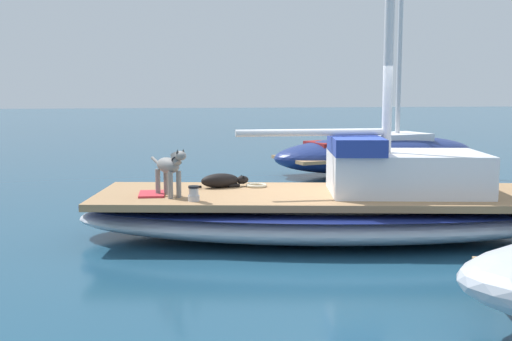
{
  "coord_description": "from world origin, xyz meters",
  "views": [
    {
      "loc": [
        9.03,
        -2.34,
        2.2
      ],
      "look_at": [
        0.0,
        -1.0,
        1.01
      ],
      "focal_mm": 44.99,
      "sensor_mm": 36.0,
      "label": 1
    }
  ],
  "objects_px": {
    "dog_grey": "(170,167)",
    "deck_towel": "(152,194)",
    "mooring_buoy": "(387,188)",
    "sailboat_main": "(323,215)",
    "coiled_rope": "(256,185)",
    "dog_black": "(222,181)",
    "moored_boat_port_side": "(378,152)",
    "deck_winch": "(194,194)"
  },
  "relations": [
    {
      "from": "dog_grey",
      "to": "deck_towel",
      "type": "bearing_deg",
      "value": -128.57
    },
    {
      "from": "deck_towel",
      "to": "mooring_buoy",
      "type": "relative_size",
      "value": 1.27
    },
    {
      "from": "sailboat_main",
      "to": "mooring_buoy",
      "type": "xyz_separation_m",
      "value": [
        -3.02,
        2.09,
        -0.12
      ]
    },
    {
      "from": "coiled_rope",
      "to": "mooring_buoy",
      "type": "bearing_deg",
      "value": 127.77
    },
    {
      "from": "dog_grey",
      "to": "dog_black",
      "type": "xyz_separation_m",
      "value": [
        -0.75,
        0.81,
        -0.32
      ]
    },
    {
      "from": "dog_grey",
      "to": "coiled_rope",
      "type": "xyz_separation_m",
      "value": [
        -0.74,
        1.35,
        -0.4
      ]
    },
    {
      "from": "dog_black",
      "to": "coiled_rope",
      "type": "height_order",
      "value": "dog_black"
    },
    {
      "from": "coiled_rope",
      "to": "moored_boat_port_side",
      "type": "height_order",
      "value": "moored_boat_port_side"
    },
    {
      "from": "sailboat_main",
      "to": "dog_grey",
      "type": "distance_m",
      "value": 2.35
    },
    {
      "from": "dog_grey",
      "to": "deck_towel",
      "type": "height_order",
      "value": "dog_grey"
    },
    {
      "from": "dog_grey",
      "to": "deck_winch",
      "type": "height_order",
      "value": "dog_grey"
    },
    {
      "from": "deck_winch",
      "to": "deck_towel",
      "type": "bearing_deg",
      "value": -135.68
    },
    {
      "from": "dog_black",
      "to": "deck_towel",
      "type": "distance_m",
      "value": 1.2
    },
    {
      "from": "dog_grey",
      "to": "sailboat_main",
      "type": "bearing_deg",
      "value": 90.6
    },
    {
      "from": "deck_towel",
      "to": "deck_winch",
      "type": "bearing_deg",
      "value": 44.32
    },
    {
      "from": "dog_grey",
      "to": "coiled_rope",
      "type": "distance_m",
      "value": 1.59
    },
    {
      "from": "moored_boat_port_side",
      "to": "mooring_buoy",
      "type": "bearing_deg",
      "value": -16.24
    },
    {
      "from": "sailboat_main",
      "to": "deck_winch",
      "type": "height_order",
      "value": "deck_winch"
    },
    {
      "from": "moored_boat_port_side",
      "to": "dog_black",
      "type": "bearing_deg",
      "value": -37.22
    },
    {
      "from": "coiled_rope",
      "to": "deck_towel",
      "type": "distance_m",
      "value": 1.69
    },
    {
      "from": "deck_towel",
      "to": "moored_boat_port_side",
      "type": "distance_m",
      "value": 8.71
    },
    {
      "from": "dog_black",
      "to": "mooring_buoy",
      "type": "xyz_separation_m",
      "value": [
        -2.3,
        3.51,
        -0.55
      ]
    },
    {
      "from": "dog_grey",
      "to": "dog_black",
      "type": "distance_m",
      "value": 1.15
    },
    {
      "from": "sailboat_main",
      "to": "deck_winch",
      "type": "distance_m",
      "value": 2.0
    },
    {
      "from": "mooring_buoy",
      "to": "dog_black",
      "type": "bearing_deg",
      "value": -56.79
    },
    {
      "from": "dog_black",
      "to": "moored_boat_port_side",
      "type": "relative_size",
      "value": 0.11
    },
    {
      "from": "dog_black",
      "to": "coiled_rope",
      "type": "distance_m",
      "value": 0.54
    },
    {
      "from": "mooring_buoy",
      "to": "deck_winch",
      "type": "bearing_deg",
      "value": -49.4
    },
    {
      "from": "sailboat_main",
      "to": "moored_boat_port_side",
      "type": "xyz_separation_m",
      "value": [
        -6.79,
        3.18,
        0.2
      ]
    },
    {
      "from": "deck_winch",
      "to": "coiled_rope",
      "type": "height_order",
      "value": "deck_winch"
    },
    {
      "from": "deck_towel",
      "to": "mooring_buoy",
      "type": "distance_m",
      "value": 5.4
    },
    {
      "from": "coiled_rope",
      "to": "deck_towel",
      "type": "relative_size",
      "value": 0.58
    },
    {
      "from": "dog_black",
      "to": "deck_winch",
      "type": "relative_size",
      "value": 4.5
    },
    {
      "from": "sailboat_main",
      "to": "mooring_buoy",
      "type": "bearing_deg",
      "value": 145.4
    },
    {
      "from": "dog_black",
      "to": "deck_towel",
      "type": "bearing_deg",
      "value": -62.86
    },
    {
      "from": "dog_grey",
      "to": "mooring_buoy",
      "type": "bearing_deg",
      "value": 125.21
    },
    {
      "from": "coiled_rope",
      "to": "sailboat_main",
      "type": "bearing_deg",
      "value": 50.9
    },
    {
      "from": "sailboat_main",
      "to": "dog_black",
      "type": "bearing_deg",
      "value": -117.15
    },
    {
      "from": "deck_winch",
      "to": "coiled_rope",
      "type": "distance_m",
      "value": 1.53
    },
    {
      "from": "sailboat_main",
      "to": "deck_towel",
      "type": "relative_size",
      "value": 13.49
    },
    {
      "from": "sailboat_main",
      "to": "coiled_rope",
      "type": "distance_m",
      "value": 1.19
    },
    {
      "from": "mooring_buoy",
      "to": "coiled_rope",
      "type": "bearing_deg",
      "value": -52.23
    }
  ]
}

